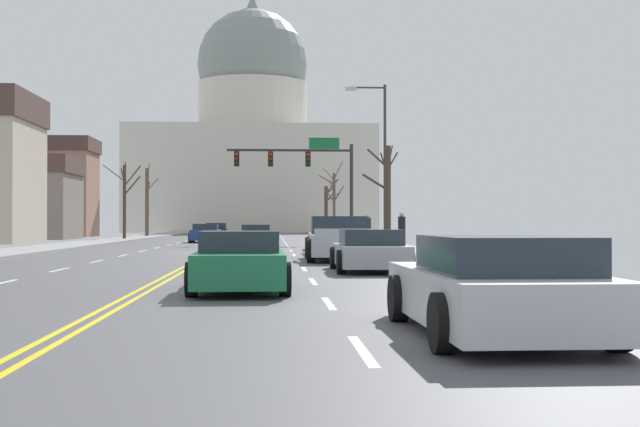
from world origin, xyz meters
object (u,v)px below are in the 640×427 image
(sedan_oncoming_00, at_px, (205,234))
(pedestrian_00, at_px, (368,228))
(sedan_near_00, at_px, (255,236))
(sedan_near_02, at_px, (334,241))
(pickup_truck_near_03, at_px, (339,241))
(sedan_near_01, at_px, (329,238))
(signal_gantry, at_px, (306,167))
(sedan_near_04, at_px, (370,251))
(sedan_near_05, at_px, (240,262))
(sedan_oncoming_01, at_px, (217,232))
(sedan_near_06, at_px, (495,288))
(pedestrian_01, at_px, (402,228))
(street_lamp_right, at_px, (380,152))
(bicycle_parked, at_px, (402,241))

(sedan_oncoming_00, height_order, pedestrian_00, pedestrian_00)
(sedan_near_00, xyz_separation_m, sedan_near_02, (3.53, -12.61, -0.01))
(pickup_truck_near_03, xyz_separation_m, sedan_oncoming_00, (-6.82, 27.12, -0.12))
(sedan_near_01, bearing_deg, pedestrian_00, 54.26)
(signal_gantry, bearing_deg, sedan_near_04, -88.94)
(sedan_near_05, bearing_deg, pickup_truck_near_03, 76.95)
(sedan_near_00, height_order, sedan_oncoming_00, sedan_oncoming_00)
(sedan_oncoming_01, bearing_deg, sedan_near_06, -82.99)
(sedan_near_01, distance_m, pedestrian_01, 4.16)
(sedan_oncoming_01, bearing_deg, sedan_near_00, -79.58)
(sedan_oncoming_01, height_order, pedestrian_01, pedestrian_01)
(signal_gantry, xyz_separation_m, sedan_oncoming_01, (-6.41, 13.44, -4.22))
(street_lamp_right, distance_m, pedestrian_01, 4.92)
(sedan_near_00, bearing_deg, sedan_oncoming_01, 100.42)
(sedan_near_01, bearing_deg, pickup_truck_near_03, -92.22)
(sedan_near_04, xyz_separation_m, sedan_near_05, (-3.37, -6.47, 0.01))
(sedan_oncoming_00, distance_m, sedan_oncoming_01, 8.99)
(sedan_near_02, xyz_separation_m, sedan_near_04, (0.08, -12.04, -0.00))
(sedan_near_05, bearing_deg, sedan_near_02, 79.92)
(sedan_near_01, distance_m, pedestrian_00, 3.89)
(pedestrian_01, height_order, bicycle_parked, pedestrian_01)
(sedan_near_05, bearing_deg, sedan_oncoming_01, 94.16)
(sedan_near_06, bearing_deg, signal_gantry, 90.66)
(signal_gantry, bearing_deg, sedan_near_00, -122.93)
(pickup_truck_near_03, bearing_deg, pedestrian_01, 67.04)
(street_lamp_right, distance_m, sedan_near_02, 8.05)
(sedan_near_01, bearing_deg, sedan_near_04, -90.39)
(sedan_near_01, xyz_separation_m, sedan_near_04, (-0.12, -17.85, -0.03))
(pedestrian_01, bearing_deg, sedan_near_01, 139.58)
(sedan_near_02, bearing_deg, signal_gantry, 91.55)
(sedan_near_04, distance_m, sedan_oncoming_01, 43.39)
(signal_gantry, height_order, bicycle_parked, signal_gantry)
(sedan_near_04, xyz_separation_m, sedan_near_06, (-0.05, -13.30, 0.02))
(sedan_oncoming_01, height_order, pedestrian_00, pedestrian_00)
(sedan_near_05, distance_m, sedan_near_06, 7.59)
(sedan_near_04, height_order, sedan_near_05, sedan_near_05)
(sedan_near_02, bearing_deg, pedestrian_00, 74.66)
(sedan_near_02, height_order, bicycle_parked, sedan_near_02)
(sedan_near_01, relative_size, sedan_near_02, 0.98)
(sedan_near_00, distance_m, sedan_near_06, 38.12)
(signal_gantry, relative_size, sedan_near_06, 1.71)
(sedan_near_06, distance_m, sedan_oncoming_01, 56.55)
(street_lamp_right, bearing_deg, sedan_near_04, -98.31)
(pickup_truck_near_03, relative_size, pedestrian_01, 3.22)
(pedestrian_00, bearing_deg, street_lamp_right, -83.89)
(signal_gantry, distance_m, sedan_near_05, 36.22)
(signal_gantry, relative_size, street_lamp_right, 0.98)
(sedan_near_02, relative_size, pickup_truck_near_03, 0.83)
(sedan_near_05, height_order, sedan_near_06, sedan_near_06)
(sedan_near_06, height_order, pedestrian_00, pedestrian_00)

